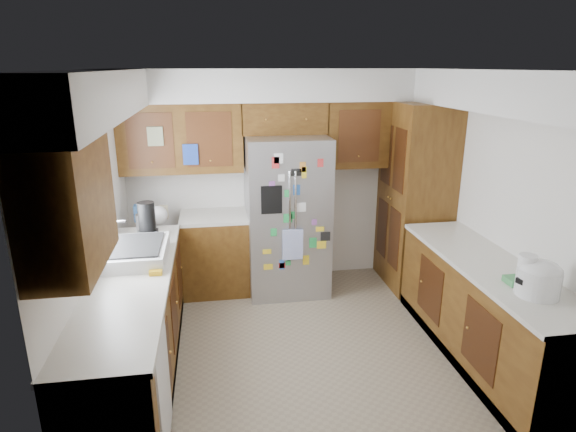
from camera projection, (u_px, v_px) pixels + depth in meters
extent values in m
plane|color=gray|center=(306.00, 343.00, 4.59)|extent=(3.60, 3.60, 0.00)
cube|color=silver|center=(282.00, 178.00, 5.73)|extent=(3.60, 0.04, 2.50)
cube|color=silver|center=(93.00, 229.00, 3.95)|extent=(0.04, 3.20, 2.50)
cube|color=silver|center=(497.00, 209.00, 4.49)|extent=(0.04, 3.20, 2.50)
cube|color=silver|center=(364.00, 303.00, 2.71)|extent=(3.60, 0.04, 2.50)
cube|color=white|center=(310.00, 68.00, 3.84)|extent=(3.60, 3.20, 0.02)
cube|color=silver|center=(284.00, 85.00, 5.23)|extent=(3.60, 0.38, 0.35)
cube|color=silver|center=(103.00, 94.00, 3.66)|extent=(0.38, 3.20, 0.35)
cube|color=silver|center=(493.00, 91.00, 4.14)|extent=(0.38, 3.20, 0.35)
cube|color=#47270D|center=(181.00, 138.00, 5.24)|extent=(1.33, 0.34, 0.75)
cube|color=#47270D|center=(380.00, 134.00, 5.58)|extent=(1.33, 0.34, 0.75)
cube|color=#47270D|center=(68.00, 205.00, 2.74)|extent=(0.34, 0.85, 0.75)
cube|color=white|center=(93.00, 184.00, 3.94)|extent=(0.02, 0.90, 1.05)
cube|color=white|center=(97.00, 184.00, 3.95)|extent=(0.01, 1.02, 1.15)
cube|color=#1C3EA5|center=(191.00, 154.00, 5.12)|extent=(0.16, 0.02, 0.22)
cube|color=beige|center=(155.00, 136.00, 5.01)|extent=(0.16, 0.02, 0.20)
cube|color=#47270D|center=(135.00, 331.00, 3.96)|extent=(0.60, 2.60, 0.88)
cube|color=#47270D|center=(215.00, 254.00, 5.56)|extent=(0.75, 0.60, 0.88)
cube|color=beige|center=(130.00, 280.00, 3.82)|extent=(0.63, 2.60, 0.04)
cube|color=beige|center=(214.00, 217.00, 5.43)|extent=(0.75, 0.60, 0.04)
cube|color=black|center=(140.00, 372.00, 4.07)|extent=(0.60, 2.60, 0.10)
cube|color=silver|center=(164.00, 392.00, 3.19)|extent=(0.01, 0.58, 0.80)
cube|color=#47270D|center=(484.00, 314.00, 4.24)|extent=(0.60, 2.25, 0.88)
cube|color=beige|center=(491.00, 266.00, 4.10)|extent=(0.63, 2.25, 0.04)
cube|color=black|center=(479.00, 352.00, 4.36)|extent=(0.60, 2.25, 0.10)
cube|color=#47270D|center=(415.00, 197.00, 5.58)|extent=(0.60, 0.90, 2.15)
cube|color=#97969B|center=(287.00, 216.00, 5.46)|extent=(0.90, 0.75, 1.80)
cylinder|color=silver|center=(290.00, 213.00, 5.04)|extent=(0.02, 0.02, 0.90)
cylinder|color=silver|center=(295.00, 213.00, 5.05)|extent=(0.02, 0.02, 0.90)
cube|color=black|center=(272.00, 200.00, 4.98)|extent=(0.22, 0.01, 0.30)
cube|color=white|center=(293.00, 245.00, 5.14)|extent=(0.22, 0.01, 0.34)
cube|color=green|center=(288.00, 263.00, 5.22)|extent=(0.06, 0.00, 0.06)
cube|color=yellow|center=(304.00, 173.00, 4.95)|extent=(0.05, 0.00, 0.12)
cube|color=green|center=(293.00, 215.00, 5.07)|extent=(0.06, 0.00, 0.08)
cube|color=blue|center=(291.00, 236.00, 5.13)|extent=(0.06, 0.00, 0.11)
cube|color=blue|center=(297.00, 190.00, 4.99)|extent=(0.07, 0.00, 0.11)
cube|color=white|center=(281.00, 178.00, 4.93)|extent=(0.07, 0.00, 0.07)
cube|color=blue|center=(282.00, 265.00, 5.21)|extent=(0.06, 0.00, 0.11)
cube|color=green|center=(288.00, 218.00, 5.07)|extent=(0.09, 0.00, 0.10)
cube|color=black|center=(294.00, 241.00, 5.15)|extent=(0.06, 0.00, 0.10)
cube|color=white|center=(301.00, 207.00, 5.05)|extent=(0.11, 0.00, 0.10)
cube|color=#8C4C99|center=(272.00, 184.00, 4.93)|extent=(0.06, 0.00, 0.06)
cube|color=green|center=(313.00, 243.00, 5.20)|extent=(0.08, 0.00, 0.11)
cube|color=yellow|center=(268.00, 267.00, 5.20)|extent=(0.10, 0.00, 0.06)
cube|color=yellow|center=(322.00, 245.00, 5.22)|extent=(0.10, 0.00, 0.09)
cube|color=yellow|center=(267.00, 252.00, 5.14)|extent=(0.09, 0.00, 0.05)
cube|color=yellow|center=(320.00, 229.00, 5.16)|extent=(0.09, 0.00, 0.05)
cube|color=red|center=(282.00, 266.00, 5.22)|extent=(0.07, 0.00, 0.06)
cube|color=red|center=(276.00, 163.00, 4.87)|extent=(0.08, 0.00, 0.12)
cube|color=#8C4C99|center=(314.00, 222.00, 5.13)|extent=(0.05, 0.00, 0.06)
cube|color=black|center=(325.00, 236.00, 5.20)|extent=(0.11, 0.00, 0.10)
cube|color=red|center=(320.00, 163.00, 4.94)|extent=(0.06, 0.00, 0.09)
cube|color=black|center=(296.00, 172.00, 4.93)|extent=(0.10, 0.00, 0.08)
cube|color=orange|center=(303.00, 167.00, 4.93)|extent=(0.07, 0.00, 0.11)
cube|color=yellow|center=(306.00, 260.00, 5.24)|extent=(0.07, 0.00, 0.11)
cube|color=white|center=(279.00, 158.00, 4.86)|extent=(0.09, 0.00, 0.10)
cube|color=green|center=(274.00, 232.00, 5.09)|extent=(0.07, 0.00, 0.09)
cube|color=green|center=(288.00, 194.00, 4.99)|extent=(0.07, 0.00, 0.08)
cube|color=#47270D|center=(284.00, 118.00, 5.35)|extent=(0.96, 0.34, 0.35)
sphere|color=#0E409C|center=(270.00, 87.00, 5.21)|extent=(0.31, 0.31, 0.31)
cylinder|color=black|center=(299.00, 94.00, 5.27)|extent=(0.30, 0.30, 0.17)
ellipsoid|color=#333338|center=(299.00, 85.00, 5.24)|extent=(0.28, 0.28, 0.13)
cube|color=silver|center=(136.00, 253.00, 4.17)|extent=(0.52, 0.70, 0.12)
cube|color=black|center=(135.00, 246.00, 4.15)|extent=(0.44, 0.60, 0.02)
cylinder|color=silver|center=(110.00, 236.00, 4.09)|extent=(0.02, 0.02, 0.30)
cylinder|color=silver|center=(116.00, 222.00, 4.06)|extent=(0.16, 0.02, 0.02)
cube|color=yellow|center=(156.00, 270.00, 3.92)|extent=(0.10, 0.18, 0.04)
cube|color=black|center=(148.00, 235.00, 4.62)|extent=(0.18, 0.14, 0.10)
cylinder|color=black|center=(147.00, 217.00, 4.56)|extent=(0.16, 0.16, 0.28)
cylinder|color=#97969B|center=(143.00, 224.00, 4.80)|extent=(0.14, 0.14, 0.20)
sphere|color=silver|center=(158.00, 215.00, 5.07)|extent=(0.20, 0.20, 0.20)
cube|color=#3F72B2|center=(141.00, 213.00, 5.19)|extent=(0.14, 0.10, 0.18)
cube|color=#BFB28C|center=(163.00, 212.00, 5.28)|extent=(0.10, 0.08, 0.14)
cylinder|color=silver|center=(136.00, 241.00, 4.47)|extent=(0.08, 0.08, 0.11)
cylinder|color=white|center=(538.00, 282.00, 3.50)|extent=(0.31, 0.31, 0.20)
ellipsoid|color=white|center=(540.00, 269.00, 3.47)|extent=(0.30, 0.30, 0.13)
cube|color=black|center=(521.00, 281.00, 3.47)|extent=(0.04, 0.06, 0.04)
cylinder|color=white|center=(526.00, 274.00, 3.53)|extent=(0.13, 0.13, 0.30)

